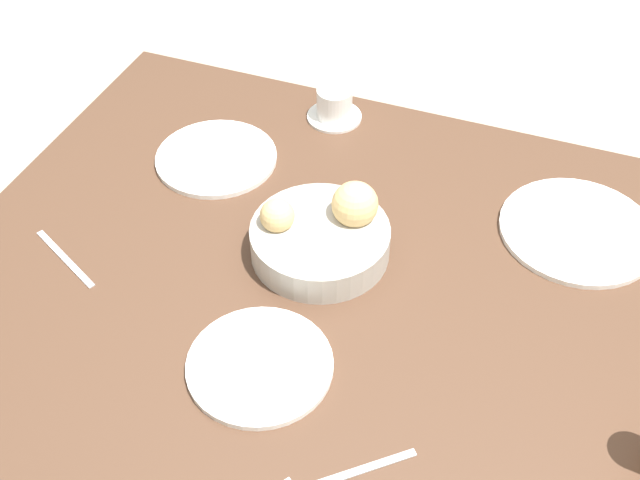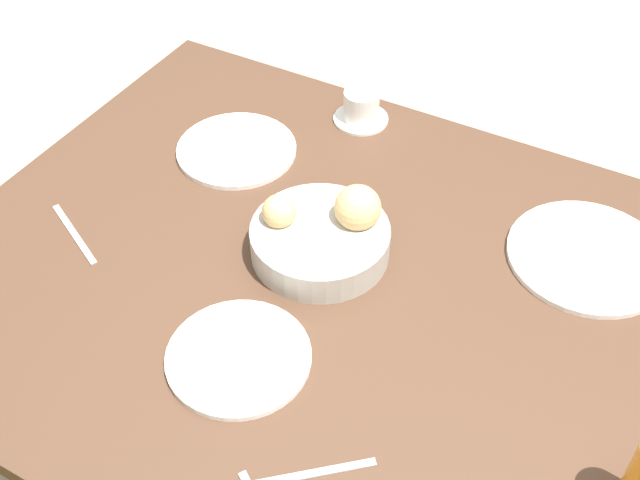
% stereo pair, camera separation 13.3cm
% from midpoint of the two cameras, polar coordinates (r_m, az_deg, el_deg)
% --- Properties ---
extents(dining_table, '(1.31, 1.01, 0.73)m').
position_cam_midpoint_polar(dining_table, '(1.37, -1.41, -5.59)').
color(dining_table, '#4C3323').
rests_on(dining_table, ground_plane).
extents(bread_basket, '(0.23, 0.23, 0.12)m').
position_cam_midpoint_polar(bread_basket, '(1.33, -2.69, 0.22)').
color(bread_basket, '#B2ADA3').
rests_on(bread_basket, dining_table).
extents(plate_near_left, '(0.27, 0.27, 0.01)m').
position_cam_midpoint_polar(plate_near_left, '(1.43, 15.37, 0.54)').
color(plate_near_left, white).
rests_on(plate_near_left, dining_table).
extents(plate_near_right, '(0.23, 0.23, 0.01)m').
position_cam_midpoint_polar(plate_near_right, '(1.56, -9.84, 5.67)').
color(plate_near_right, white).
rests_on(plate_near_right, dining_table).
extents(plate_far_center, '(0.22, 0.22, 0.01)m').
position_cam_midpoint_polar(plate_far_center, '(1.20, -7.51, -8.99)').
color(plate_far_center, white).
rests_on(plate_far_center, dining_table).
extents(coffee_cup, '(0.11, 0.11, 0.07)m').
position_cam_midpoint_polar(coffee_cup, '(1.63, -1.33, 9.44)').
color(coffee_cup, white).
rests_on(coffee_cup, dining_table).
extents(fork_silver, '(0.14, 0.12, 0.00)m').
position_cam_midpoint_polar(fork_silver, '(1.10, -1.04, -16.36)').
color(fork_silver, '#B7B7BC').
rests_on(fork_silver, dining_table).
extents(knife_silver, '(0.16, 0.09, 0.00)m').
position_cam_midpoint_polar(knife_silver, '(1.43, -20.26, -1.37)').
color(knife_silver, '#B7B7BC').
rests_on(knife_silver, dining_table).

